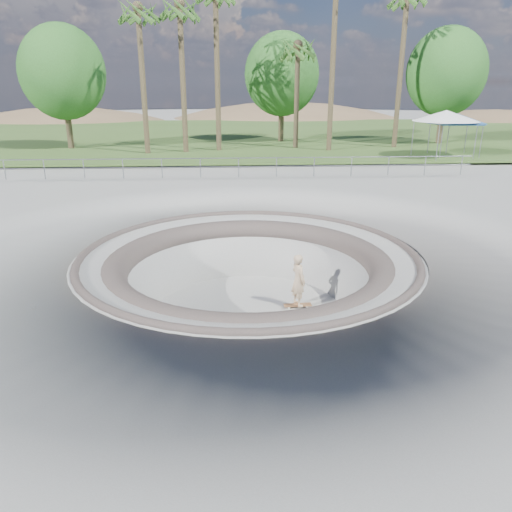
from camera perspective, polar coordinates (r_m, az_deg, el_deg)
name	(u,v)px	position (r m, az deg, el deg)	size (l,w,h in m)	color
ground	(249,254)	(15.09, -0.85, 0.20)	(180.00, 180.00, 0.00)	#A4A49F
skate_bowl	(249,309)	(15.78, -0.82, -6.09)	(14.00, 14.00, 4.10)	#A4A49F
grass_strip	(233,135)	(48.48, -2.65, 13.70)	(180.00, 36.00, 0.12)	#3A5622
distant_hills	(258,170)	(72.54, 0.21, 9.82)	(103.20, 45.00, 28.60)	brown
safety_railing	(239,167)	(26.59, -2.00, 10.11)	(25.00, 0.06, 1.03)	gray
skateboard	(298,305)	(16.10, 4.78, -5.61)	(0.90, 0.29, 0.09)	brown
skater	(298,280)	(15.75, 4.87, -2.73)	(0.62, 0.41, 1.70)	tan
canopy_white	(446,116)	(35.22, 20.89, 14.72)	(5.69, 5.69, 2.95)	gray
canopy_blue	(457,119)	(36.19, 21.96, 14.34)	(5.34, 5.34, 2.71)	gray
palm_a	(138,17)	(35.80, -13.30, 25.07)	(2.60, 2.60, 10.01)	brown
palm_b	(180,13)	(36.06, -8.70, 25.72)	(2.60, 2.60, 10.30)	brown
palm_d	(298,51)	(38.12, 4.81, 22.29)	(2.60, 2.60, 8.01)	brown
palm_f	(407,3)	(39.93, 16.85, 25.98)	(2.60, 2.60, 11.38)	brown
bushy_tree_left	(62,72)	(39.99, -21.25, 18.97)	(6.01, 5.47, 8.67)	brown
bushy_tree_mid	(282,75)	(42.23, 2.98, 20.01)	(5.92, 5.38, 8.54)	brown
bushy_tree_right	(447,72)	(43.34, 20.95, 19.03)	(6.09, 5.54, 8.79)	brown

